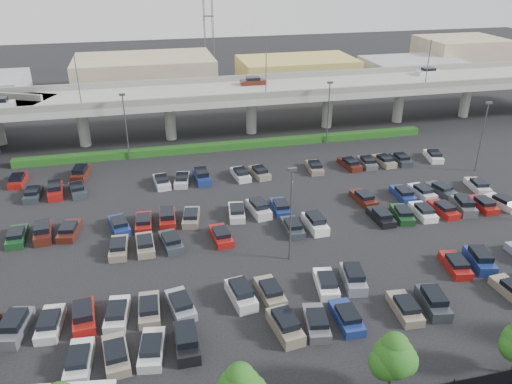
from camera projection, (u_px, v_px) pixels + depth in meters
ground at (270, 222)px, 58.90m from camera, size 280.00×280.00×0.00m
overpass at (221, 96)px, 83.86m from camera, size 150.00×13.00×15.80m
hedge at (231, 146)px, 80.57m from camera, size 66.00×1.60×1.10m
tree_row at (378, 361)px, 34.27m from camera, size 65.07×3.66×5.94m
parked_cars at (274, 235)px, 55.01m from camera, size 63.00×41.63×1.67m
light_poles at (231, 170)px, 57.09m from camera, size 66.90×48.38×10.30m
distant_buildings at (254, 73)px, 113.98m from camera, size 138.00×24.00×9.00m
comm_tower at (208, 13)px, 117.76m from camera, size 2.40×2.40×30.00m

